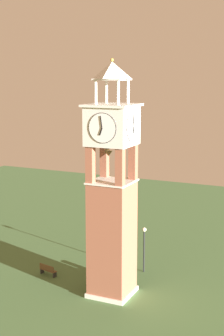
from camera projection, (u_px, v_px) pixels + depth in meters
ground at (112, 294)px, 38.85m from camera, size 80.00×80.00×0.00m
clock_tower at (112, 200)px, 37.45m from camera, size 3.50×3.50×17.65m
park_bench at (48, 270)px, 42.25m from camera, size 0.77×1.66×0.95m
lamp_post at (144, 241)px, 42.62m from camera, size 0.36×0.36×3.90m
trash_bin at (96, 268)px, 42.79m from camera, size 0.52×0.52×0.80m
shrub_near_entry at (110, 276)px, 41.40m from camera, size 1.29×1.29×0.71m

